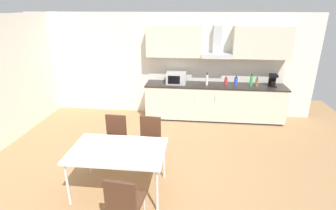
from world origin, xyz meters
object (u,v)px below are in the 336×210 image
at_px(bottle_white, 207,80).
at_px(chair_far_left, 115,134).
at_px(bottle_red, 226,81).
at_px(pendant_lamp, 112,82).
at_px(bottle_brown, 257,83).
at_px(chair_far_right, 149,136).
at_px(coffee_maker, 273,80).
at_px(dining_table, 118,152).
at_px(bottle_blue, 236,81).
at_px(chair_near_right, 124,200).
at_px(microwave, 176,78).
at_px(bottle_green, 251,81).

xyz_separation_m(bottle_white, chair_far_left, (-1.69, -2.09, -0.50)).
distance_m(bottle_red, pendant_lamp, 3.62).
distance_m(bottle_brown, chair_far_right, 3.11).
bearing_deg(coffee_maker, bottle_white, -176.97).
height_order(chair_far_left, pendant_lamp, pendant_lamp).
height_order(bottle_white, dining_table, bottle_white).
bearing_deg(bottle_brown, coffee_maker, 10.10).
xyz_separation_m(bottle_brown, pendant_lamp, (-2.56, -2.94, 0.76)).
relative_size(chair_far_right, pendant_lamp, 2.72).
relative_size(coffee_maker, bottle_white, 0.96).
bearing_deg(bottle_red, dining_table, -121.48).
distance_m(bottle_red, bottle_blue, 0.24).
relative_size(bottle_brown, dining_table, 0.16).
xyz_separation_m(chair_far_left, chair_near_right, (0.62, -1.66, 0.00)).
bearing_deg(chair_far_left, coffee_maker, 33.79).
height_order(microwave, chair_far_right, microwave).
xyz_separation_m(dining_table, pendant_lamp, (-0.00, 0.00, 1.08)).
relative_size(microwave, coffee_maker, 1.60).
height_order(bottle_white, bottle_brown, bottle_white).
distance_m(microwave, chair_far_left, 2.40).
bearing_deg(dining_table, pendant_lamp, 180.00).
height_order(chair_far_right, chair_near_right, same).
distance_m(bottle_red, bottle_green, 0.59).
bearing_deg(bottle_white, chair_far_left, -128.98).
xyz_separation_m(chair_near_right, pendant_lamp, (-0.31, 0.83, 1.23)).
xyz_separation_m(chair_far_left, pendant_lamp, (0.31, -0.83, 1.23)).
relative_size(microwave, chair_far_right, 0.55).
distance_m(bottle_red, chair_far_right, 2.70).
relative_size(bottle_red, chair_far_right, 0.23).
bearing_deg(chair_near_right, coffee_maker, 55.54).
bearing_deg(bottle_red, bottle_white, -168.91).
relative_size(bottle_green, bottle_brown, 1.33).
xyz_separation_m(bottle_red, chair_far_right, (-1.52, -2.18, -0.45)).
bearing_deg(coffee_maker, bottle_blue, -179.80).
bearing_deg(bottle_blue, dining_table, -124.73).
bearing_deg(chair_near_right, dining_table, 110.33).
xyz_separation_m(bottle_brown, dining_table, (-2.56, -2.94, -0.32)).
distance_m(microwave, pendant_lamp, 3.13).
bearing_deg(microwave, coffee_maker, 0.65).
distance_m(coffee_maker, bottle_brown, 0.39).
height_order(dining_table, chair_far_right, chair_far_right).
xyz_separation_m(bottle_blue, dining_table, (-2.08, -3.00, -0.32)).
height_order(bottle_blue, bottle_brown, bottle_blue).
distance_m(bottle_blue, chair_far_right, 2.83).
xyz_separation_m(coffee_maker, bottle_white, (-1.56, -0.08, -0.02)).
relative_size(coffee_maker, chair_far_left, 0.34).
xyz_separation_m(bottle_blue, bottle_green, (0.35, -0.04, 0.03)).
xyz_separation_m(bottle_green, bottle_brown, (0.13, -0.02, -0.03)).
bearing_deg(bottle_white, microwave, 175.75).
relative_size(coffee_maker, chair_far_right, 0.34).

